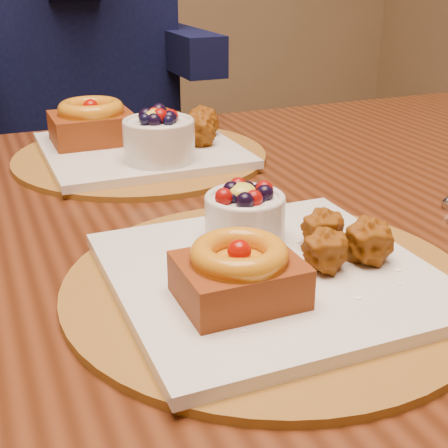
{
  "coord_description": "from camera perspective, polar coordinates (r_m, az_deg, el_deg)",
  "views": [
    {
      "loc": [
        -0.14,
        -0.67,
        1.03
      ],
      "look_at": [
        0.07,
        -0.16,
        0.8
      ],
      "focal_mm": 50.0,
      "sensor_mm": 36.0,
      "label": 1
    }
  ],
  "objects": [
    {
      "name": "dining_table",
      "position": [
        0.8,
        -3.05,
        -3.63
      ],
      "size": [
        1.6,
        0.9,
        0.76
      ],
      "color": "#37180A",
      "rests_on": "ground"
    },
    {
      "name": "chair_far",
      "position": [
        1.55,
        -14.97,
        3.95
      ],
      "size": [
        0.61,
        0.61,
        0.99
      ],
      "rotation": [
        0.0,
        0.0,
        0.32
      ],
      "color": "black",
      "rests_on": "ground"
    },
    {
      "name": "place_setting_far",
      "position": [
        0.95,
        -7.81,
        7.54
      ],
      "size": [
        0.38,
        0.38,
        0.09
      ],
      "color": "brown",
      "rests_on": "dining_table"
    },
    {
      "name": "place_setting_near",
      "position": [
        0.57,
        3.89,
        -3.83
      ],
      "size": [
        0.38,
        0.38,
        0.08
      ],
      "color": "brown",
      "rests_on": "dining_table"
    }
  ]
}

